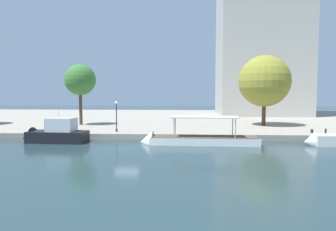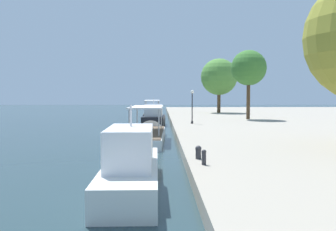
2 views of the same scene
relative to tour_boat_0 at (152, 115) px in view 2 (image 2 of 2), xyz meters
The scene contains 10 objects.
ground_plane 26.48m from the tour_boat_0, ahead, with size 220.00×220.00×0.00m, color #23383D.
tour_boat_0 is the anchor object (origin of this frame).
motor_yacht_1 17.25m from the tour_boat_0, ahead, with size 7.69×3.09×4.51m.
tour_boat_2 33.36m from the tour_boat_0, ahead, with size 13.10×3.27×4.23m.
motor_yacht_3 50.35m from the tour_boat_0, ahead, with size 10.18×2.35×4.36m.
mooring_bollard_0 49.11m from the tour_boat_0, ahead, with size 0.23×0.23×0.75m.
mooring_bollard_1 47.48m from the tour_boat_0, ahead, with size 0.33×0.33×0.71m.
lamp_post 24.24m from the tour_boat_0, 12.49° to the left, with size 0.38×0.38×3.88m.
tree_0 14.21m from the tour_boat_0, 101.62° to the left, with size 6.90×6.77×10.06m.
tree_1 22.07m from the tour_boat_0, 40.44° to the left, with size 4.82×4.81×9.44m.
Camera 2 is at (40.25, 4.28, 4.07)m, focal length 39.73 mm.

